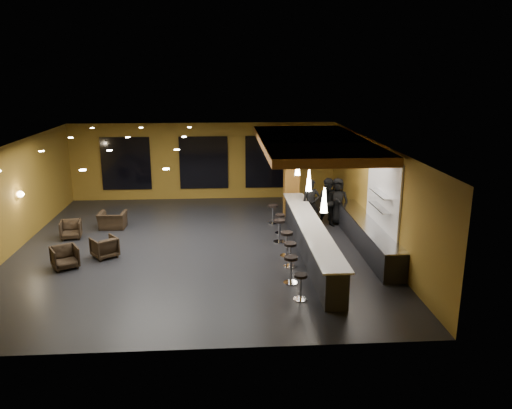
{
  "coord_description": "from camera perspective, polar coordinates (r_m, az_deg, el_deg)",
  "views": [
    {
      "loc": [
        0.91,
        -16.09,
        5.83
      ],
      "look_at": [
        2.0,
        0.5,
        1.3
      ],
      "focal_mm": 35.0,
      "sensor_mm": 36.0,
      "label": 1
    }
  ],
  "objects": [
    {
      "name": "window_right",
      "position": [
        23.0,
        1.52,
        4.89
      ],
      "size": [
        2.2,
        0.06,
        2.4
      ],
      "primitive_type": "cube",
      "color": "black",
      "rests_on": "wall_back"
    },
    {
      "name": "armchair_a",
      "position": [
        16.19,
        -21.01,
        -5.66
      ],
      "size": [
        0.99,
        1.0,
        0.68
      ],
      "primitive_type": "imported",
      "rotation": [
        0.0,
        0.0,
        0.52
      ],
      "color": "black",
      "rests_on": "floor"
    },
    {
      "name": "staff_b",
      "position": [
        19.1,
        8.34,
        0.22
      ],
      "size": [
        1.08,
        0.95,
        1.87
      ],
      "primitive_type": "imported",
      "rotation": [
        0.0,
        0.0,
        -0.31
      ],
      "color": "black",
      "rests_on": "floor"
    },
    {
      "name": "window_left",
      "position": [
        23.33,
        -14.64,
        4.55
      ],
      "size": [
        2.2,
        0.06,
        2.4
      ],
      "primitive_type": "cube",
      "color": "black",
      "rests_on": "wall_back"
    },
    {
      "name": "prep_top",
      "position": [
        17.03,
        12.58,
        -2.02
      ],
      "size": [
        0.72,
        6.0,
        0.03
      ],
      "primitive_type": "cube",
      "color": "silver",
      "rests_on": "prep_counter"
    },
    {
      "name": "pendant_2",
      "position": [
        18.63,
        4.78,
        4.42
      ],
      "size": [
        0.2,
        0.2,
        0.7
      ],
      "primitive_type": "cone",
      "color": "white",
      "rests_on": "wood_soffit"
    },
    {
      "name": "ceiling",
      "position": [
        16.28,
        -6.98,
        7.08
      ],
      "size": [
        12.0,
        13.0,
        0.1
      ],
      "primitive_type": "cube",
      "color": "black"
    },
    {
      "name": "wall_back",
      "position": [
        23.03,
        -5.98,
        4.95
      ],
      "size": [
        12.0,
        0.1,
        3.5
      ],
      "primitive_type": "cube",
      "color": "olive",
      "rests_on": "floor"
    },
    {
      "name": "bar_stool_4",
      "position": [
        17.26,
        2.68,
        -2.69
      ],
      "size": [
        0.41,
        0.41,
        0.81
      ],
      "rotation": [
        0.0,
        0.0,
        -0.05
      ],
      "color": "silver",
      "rests_on": "floor"
    },
    {
      "name": "column",
      "position": [
        20.3,
        4.09,
        3.6
      ],
      "size": [
        0.6,
        0.6,
        3.5
      ],
      "primitive_type": "cube",
      "color": "#945F21",
      "rests_on": "floor"
    },
    {
      "name": "pendant_0",
      "position": [
        13.82,
        7.8,
        0.51
      ],
      "size": [
        0.2,
        0.2,
        0.7
      ],
      "primitive_type": "cone",
      "color": "white",
      "rests_on": "wood_soffit"
    },
    {
      "name": "floor",
      "position": [
        17.16,
        -6.59,
        -4.91
      ],
      "size": [
        12.0,
        13.0,
        0.1
      ],
      "primitive_type": "cube",
      "color": "black",
      "rests_on": "ground"
    },
    {
      "name": "tile_backsplash",
      "position": [
        16.37,
        14.33,
        1.23
      ],
      "size": [
        0.06,
        3.2,
        2.4
      ],
      "primitive_type": "cube",
      "color": "white",
      "rests_on": "wall_right"
    },
    {
      "name": "armchair_b",
      "position": [
        16.69,
        -16.93,
        -4.68
      ],
      "size": [
        1.01,
        1.02,
        0.67
      ],
      "primitive_type": "imported",
      "rotation": [
        0.0,
        0.0,
        3.78
      ],
      "color": "black",
      "rests_on": "floor"
    },
    {
      "name": "window_center",
      "position": [
        22.93,
        -5.99,
        4.78
      ],
      "size": [
        2.2,
        0.06,
        2.4
      ],
      "primitive_type": "cube",
      "color": "black",
      "rests_on": "wall_back"
    },
    {
      "name": "pendant_1",
      "position": [
        16.21,
        6.07,
        2.76
      ],
      "size": [
        0.2,
        0.2,
        0.7
      ],
      "primitive_type": "cone",
      "color": "white",
      "rests_on": "wood_soffit"
    },
    {
      "name": "wall_left",
      "position": [
        18.0,
        -26.38,
        0.52
      ],
      "size": [
        0.1,
        13.0,
        3.5
      ],
      "primitive_type": "cube",
      "color": "olive",
      "rests_on": "floor"
    },
    {
      "name": "wood_soffit",
      "position": [
        17.54,
        6.47,
        7.05
      ],
      "size": [
        3.6,
        8.0,
        0.28
      ],
      "primitive_type": "cube",
      "color": "#9A5F2D",
      "rests_on": "ceiling"
    },
    {
      "name": "staff_c",
      "position": [
        19.45,
        9.26,
        0.37
      ],
      "size": [
        0.99,
        0.76,
        1.81
      ],
      "primitive_type": "imported",
      "rotation": [
        0.0,
        0.0,
        -0.23
      ],
      "color": "black",
      "rests_on": "floor"
    },
    {
      "name": "staff_a",
      "position": [
        18.84,
        6.28,
        0.08
      ],
      "size": [
        0.7,
        0.48,
        1.87
      ],
      "primitive_type": "imported",
      "rotation": [
        0.0,
        0.0,
        0.04
      ],
      "color": "black",
      "rests_on": "floor"
    },
    {
      "name": "bar_stool_6",
      "position": [
        19.33,
        1.93,
        -0.82
      ],
      "size": [
        0.39,
        0.39,
        0.76
      ],
      "rotation": [
        0.0,
        0.0,
        0.09
      ],
      "color": "silver",
      "rests_on": "floor"
    },
    {
      "name": "wall_shelf_upper",
      "position": [
        16.13,
        14.08,
        1.22
      ],
      "size": [
        0.3,
        1.5,
        0.03
      ],
      "primitive_type": "cube",
      "color": "silver",
      "rests_on": "wall_right"
    },
    {
      "name": "armchair_d",
      "position": [
        19.56,
        -16.08,
        -1.73
      ],
      "size": [
        1.01,
        0.89,
        0.64
      ],
      "primitive_type": "imported",
      "rotation": [
        0.0,
        0.0,
        3.11
      ],
      "color": "black",
      "rests_on": "floor"
    },
    {
      "name": "wall_sconce",
      "position": [
        18.38,
        -25.34,
        1.08
      ],
      "size": [
        0.22,
        0.22,
        0.22
      ],
      "primitive_type": "sphere",
      "color": "#FFE5B2",
      "rests_on": "wall_left"
    },
    {
      "name": "bar_stool_0",
      "position": [
        13.13,
        5.12,
        -8.98
      ],
      "size": [
        0.36,
        0.36,
        0.71
      ],
      "rotation": [
        0.0,
        0.0,
        -0.24
      ],
      "color": "silver",
      "rests_on": "floor"
    },
    {
      "name": "wall_right",
      "position": [
        17.38,
        13.56,
        1.23
      ],
      "size": [
        0.1,
        13.0,
        3.5
      ],
      "primitive_type": "cube",
      "color": "olive",
      "rests_on": "floor"
    },
    {
      "name": "wall_shelf_lower",
      "position": [
        16.24,
        13.98,
        -0.32
      ],
      "size": [
        0.3,
        1.5,
        0.03
      ],
      "primitive_type": "cube",
      "color": "silver",
      "rests_on": "wall_right"
    },
    {
      "name": "prep_counter",
      "position": [
        17.17,
        12.5,
        -3.47
      ],
      "size": [
        0.7,
        6.0,
        0.86
      ],
      "primitive_type": "cube",
      "color": "black",
      "rests_on": "floor"
    },
    {
      "name": "wall_front",
      "position": [
        10.42,
        -8.56,
        -7.99
      ],
      "size": [
        12.0,
        0.1,
        3.5
      ],
      "primitive_type": "cube",
      "color": "olive",
      "rests_on": "floor"
    },
    {
      "name": "bar_counter",
      "position": [
        16.24,
        6.18,
        -4.01
      ],
      "size": [
        0.6,
        8.0,
        1.0
      ],
      "primitive_type": "cube",
      "color": "black",
      "rests_on": "floor"
    },
    {
      "name": "bar_stool_1",
      "position": [
        14.05,
        4.0,
        -7.05
      ],
      "size": [
        0.4,
        0.4,
        0.8
      ],
      "rotation": [
        0.0,
        0.0,
        -0.2
      ],
      "color": "silver",
      "rests_on": "floor"
    },
    {
      "name": "armchair_c",
      "position": [
        18.88,
        -20.4,
        -2.69
      ],
      "size": [
        0.82,
        0.84,
        0.65
      ],
      "primitive_type": "imported",
      "rotation": [
        0.0,
        0.0,
        0.19
      ],
      "color": "black",
      "rests_on": "floor"
    },
    {
      "name": "bar_stool_2",
      "position": [
        15.17,
        3.93,
        -5.39
      ],
      "size": [
        0.39,
        0.39,
        0.77
      ],
      "rotation": [
        0.0,
        0.0,
        0.24
      ],
      "color": "silver",
      "rests_on": "floor"
    },
    {
      "name": "bar_stool_3",
      "position": [
        15.99,
        3.51,
        -4.16
      ],
      "size": [
        0.42,
        0.42,
        0.82
      ],
      "rotation": [
        0.0,
        0.0,
        0.32
      ],
      "color": "silver",
      "rests_on": "floor"
    },
    {
      "name": "bar_stool_5",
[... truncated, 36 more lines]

